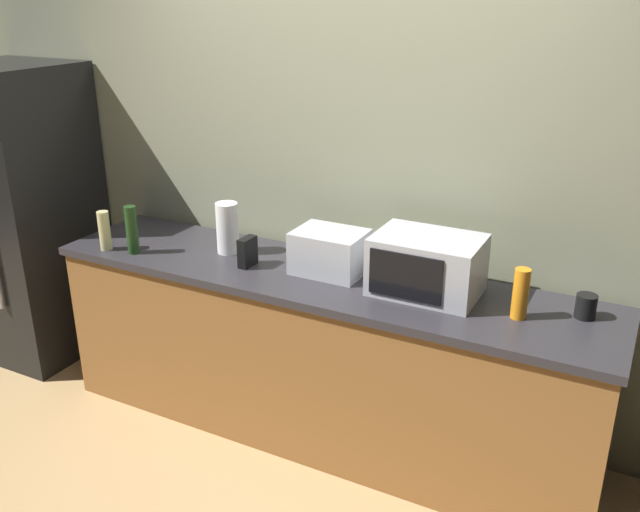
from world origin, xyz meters
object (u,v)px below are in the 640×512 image
Objects in this scene: toaster_oven at (330,252)px; bottle_vinegar at (104,231)px; microwave at (427,265)px; paper_towel_roll at (227,228)px; bottle_wine at (132,230)px; mug_black at (586,306)px; bottle_dish_soap at (521,294)px; refrigerator at (25,214)px; cordless_phone at (247,252)px.

toaster_oven is 1.61× the size of bottle_vinegar.
paper_towel_roll is at bearing 179.88° from microwave.
microwave is at bearing 8.76° from bottle_wine.
bottle_dish_soap is at bearing -152.30° from mug_black.
bottle_vinegar is at bearing -169.85° from bottle_wine.
paper_towel_roll is at bearing 23.95° from bottle_vinegar.
bottle_dish_soap reaches higher than bottle_vinegar.
microwave is 2.27× the size of bottle_vinegar.
bottle_vinegar is (0.88, -0.22, 0.11)m from refrigerator.
mug_black is at bearing 5.62° from microwave.
bottle_dish_soap is 0.29m from mug_black.
refrigerator reaches higher than cordless_phone.
cordless_phone is 0.67× the size of bottle_dish_soap.
microwave is at bearing 8.90° from bottle_vinegar.
bottle_wine reaches higher than cordless_phone.
bottle_vinegar is 2.03× the size of mug_black.
paper_towel_roll is at bearing 1.95° from refrigerator.
cordless_phone is (0.19, -0.11, -0.06)m from paper_towel_roll.
toaster_oven is at bearing 1.67° from refrigerator.
refrigerator is 17.23× the size of mug_black.
refrigerator is 8.08× the size of bottle_dish_soap.
bottle_wine is at bearing -10.20° from refrigerator.
refrigerator is at bearing -178.05° from paper_towel_roll.
bottle_wine is at bearing 10.15° from bottle_vinegar.
bottle_vinegar is (-0.60, -0.27, -0.03)m from paper_towel_roll.
cordless_phone is (1.67, -0.06, 0.07)m from refrigerator.
bottle_dish_soap is (1.53, -0.07, -0.02)m from paper_towel_roll.
paper_towel_roll is at bearing 152.53° from cordless_phone.
toaster_oven is 1.33× the size of bottle_wine.
bottle_wine is 1.97m from bottle_dish_soap.
refrigerator is 7.03× the size of bottle_wine.
toaster_oven is (2.07, 0.06, 0.10)m from refrigerator.
refrigerator is 12.00× the size of cordless_phone.
toaster_oven is (-0.50, 0.01, -0.03)m from microwave.
bottle_vinegar is at bearing -13.89° from refrigerator.
microwave reaches higher than cordless_phone.
bottle_dish_soap is at bearing -4.66° from toaster_oven.
cordless_phone is 0.71× the size of bottle_vinegar.
refrigerator is 5.29× the size of toaster_oven.
toaster_oven reaches higher than mug_black.
toaster_oven is 1.26× the size of paper_towel_roll.
mug_black is at bearing 7.96° from bottle_vinegar.
microwave is at bearing 1.07° from refrigerator.
bottle_wine is at bearing -175.01° from bottle_dish_soap.
paper_towel_roll is (-1.09, 0.00, 0.00)m from microwave.
bottle_wine reaches higher than bottle_vinegar.
toaster_oven is 1.53× the size of bottle_dish_soap.
cordless_phone is 1.59m from mug_black.
cordless_phone is at bearing -173.03° from microwave.
refrigerator is at bearing -179.61° from cordless_phone.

